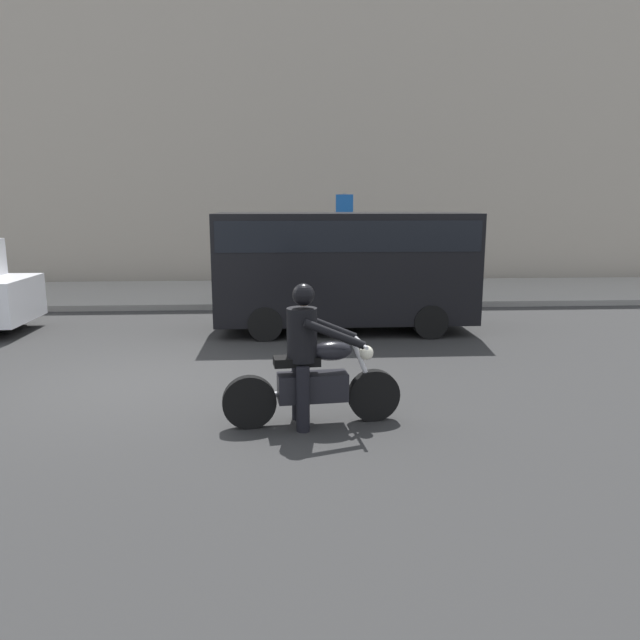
% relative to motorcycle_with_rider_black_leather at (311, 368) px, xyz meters
% --- Properties ---
extents(ground_plane, '(80.00, 80.00, 0.00)m').
position_rel_motorcycle_with_rider_black_leather_xyz_m(ground_plane, '(-2.33, 1.73, -0.67)').
color(ground_plane, '#2B2B2B').
extents(sidewalk_slab, '(40.00, 4.40, 0.14)m').
position_rel_motorcycle_with_rider_black_leather_xyz_m(sidewalk_slab, '(-2.33, 9.73, -0.60)').
color(sidewalk_slab, gray).
rests_on(sidewalk_slab, ground_plane).
extents(building_facade, '(40.00, 1.40, 9.72)m').
position_rel_motorcycle_with_rider_black_leather_xyz_m(building_facade, '(-2.33, 13.13, 4.19)').
color(building_facade, '#A89E8E').
rests_on(building_facade, ground_plane).
extents(motorcycle_with_rider_black_leather, '(2.05, 0.70, 1.64)m').
position_rel_motorcycle_with_rider_black_leather_xyz_m(motorcycle_with_rider_black_leather, '(0.00, 0.00, 0.00)').
color(motorcycle_with_rider_black_leather, black).
rests_on(motorcycle_with_rider_black_leather, ground_plane).
extents(parked_van_black, '(4.96, 1.96, 2.31)m').
position_rel_motorcycle_with_rider_black_leather_xyz_m(parked_van_black, '(0.90, 5.13, 0.68)').
color(parked_van_black, black).
rests_on(parked_van_black, ground_plane).
extents(street_sign_post, '(0.44, 0.08, 2.59)m').
position_rel_motorcycle_with_rider_black_leather_xyz_m(street_sign_post, '(1.27, 8.84, 1.04)').
color(street_sign_post, gray).
rests_on(street_sign_post, sidewalk_slab).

